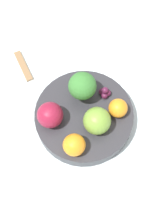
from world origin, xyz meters
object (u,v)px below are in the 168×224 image
apple_green (50,115)px  spoon (23,66)px  bowl (84,117)px  apple_red (97,121)px  orange_front (72,144)px  grape_cluster (105,92)px  orange_back (118,108)px  broccoli (82,86)px

apple_green → spoon: bearing=-139.0°
apple_green → spoon: (-0.13, -0.11, -0.06)m
bowl → apple_red: 0.06m
orange_front → grape_cluster: size_ratio=1.65×
apple_green → orange_back: (-0.05, 0.13, -0.01)m
apple_red → orange_front: bearing=-32.2°
spoon → apple_red: bearing=60.3°
orange_back → spoon: (-0.08, -0.24, -0.05)m
orange_front → bowl: bearing=176.5°
broccoli → orange_front: 0.12m
apple_green → orange_back: bearing=111.8°
apple_red → bowl: bearing=-121.7°
broccoli → orange_back: broccoli is taller
broccoli → orange_back: bearing=76.1°
grape_cluster → bowl: bearing=-29.8°
broccoli → spoon: (-0.06, -0.16, -0.08)m
bowl → orange_front: orange_front is taller
orange_back → grape_cluster: 0.05m
bowl → spoon: (-0.10, -0.18, -0.02)m
apple_green → grape_cluster: bearing=132.3°
bowl → spoon: bowl is taller
grape_cluster → broccoli: bearing=-72.7°
bowl → apple_green: size_ratio=3.91×
grape_cluster → spoon: bearing=-101.5°
apple_red → orange_back: bearing=139.7°
broccoli → spoon: size_ratio=0.94×
orange_back → grape_cluster: (-0.03, -0.04, -0.01)m
bowl → spoon: size_ratio=2.75×
bowl → apple_red: size_ratio=3.72×
apple_red → orange_back: size_ratio=1.42×
broccoli → apple_red: 0.08m
orange_front → grape_cluster: orange_front is taller
orange_front → orange_back: 0.12m
apple_red → apple_green: bearing=-83.6°
broccoli → apple_red: size_ratio=1.27×
broccoli → apple_red: (0.06, 0.05, -0.01)m
apple_red → grape_cluster: size_ratio=2.06×
apple_red → orange_back: 0.06m
apple_red → orange_front: apple_red is taller
broccoli → apple_green: 0.09m
orange_back → broccoli: bearing=-103.9°
apple_green → orange_front: size_ratio=1.19×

